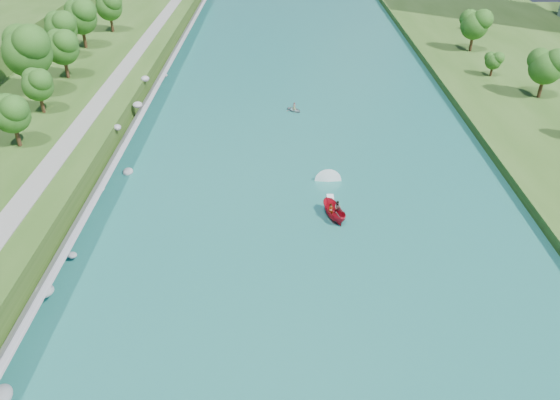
{
  "coord_description": "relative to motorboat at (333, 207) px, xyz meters",
  "views": [
    {
      "loc": [
        -2.89,
        -45.1,
        36.6
      ],
      "look_at": [
        -3.0,
        9.91,
        2.5
      ],
      "focal_mm": 35.0,
      "sensor_mm": 36.0,
      "label": 1
    }
  ],
  "objects": [
    {
      "name": "river_water",
      "position": [
        -3.46,
        9.18,
        -0.87
      ],
      "size": [
        55.0,
        240.0,
        0.1
      ],
      "primitive_type": "cube",
      "color": "#175757",
      "rests_on": "ground"
    },
    {
      "name": "motorboat",
      "position": [
        0.0,
        0.0,
        0.0
      ],
      "size": [
        3.6,
        19.33,
        2.2
      ],
      "rotation": [
        0.0,
        0.0,
        3.49
      ],
      "color": "#AA0D1D",
      "rests_on": "river_water"
    },
    {
      "name": "riprap_bank",
      "position": [
        -29.31,
        8.47,
        0.88
      ],
      "size": [
        4.68,
        236.0,
        4.4
      ],
      "color": "slate",
      "rests_on": "ground"
    },
    {
      "name": "riverside_path",
      "position": [
        -35.96,
        9.18,
        2.63
      ],
      "size": [
        3.0,
        200.0,
        0.1
      ],
      "primitive_type": "cube",
      "color": "gray",
      "rests_on": "berm_west"
    },
    {
      "name": "ground",
      "position": [
        -3.46,
        -10.82,
        -0.92
      ],
      "size": [
        260.0,
        260.0,
        0.0
      ],
      "primitive_type": "plane",
      "color": "#2D5119",
      "rests_on": "ground"
    },
    {
      "name": "raft",
      "position": [
        -4.07,
        32.13,
        -0.47
      ],
      "size": [
        3.43,
        3.44,
        1.53
      ],
      "rotation": [
        0.0,
        0.0,
        0.78
      ],
      "color": "gray",
      "rests_on": "river_water"
    }
  ]
}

